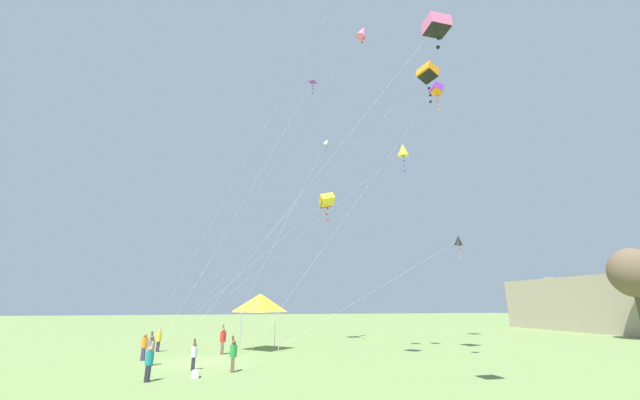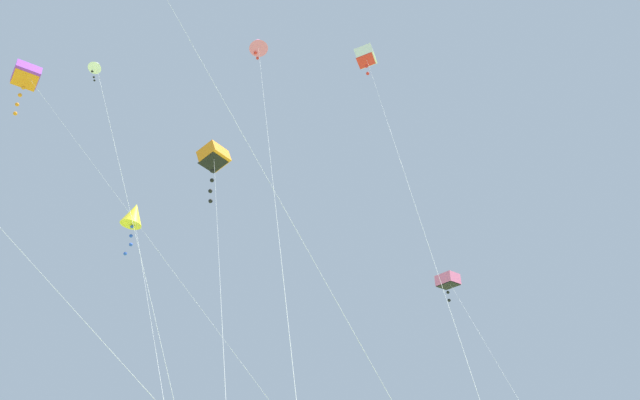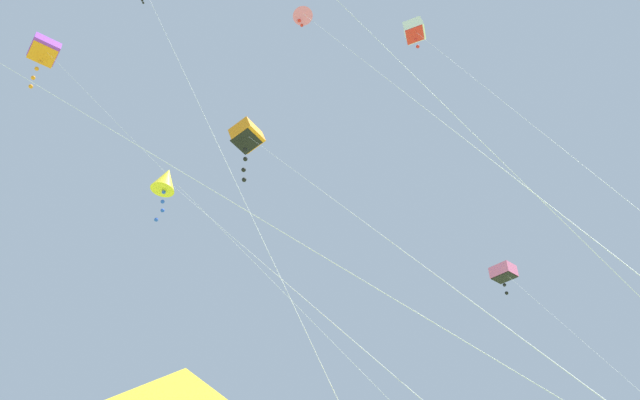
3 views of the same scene
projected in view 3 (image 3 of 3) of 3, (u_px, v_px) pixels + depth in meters
The scene contains 6 objects.
kite_pink_box_0 at pixel (504, 273), 29.87m from camera, with size 8.54×12.43×16.21m.
kite_pink_diamond_1 at pixel (301, 12), 30.01m from camera, with size 8.74×16.10×26.86m.
kite_white_box_2 at pixel (414, 31), 30.73m from camera, with size 9.81×13.26×26.50m.
kite_purple_box_3 at pixel (44, 51), 33.67m from camera, with size 11.13×21.79×28.17m.
kite_yellow_diamond_6 at pixel (166, 180), 25.76m from camera, with size 5.93×20.00×17.63m.
kite_orange_box_7 at pixel (247, 137), 31.42m from camera, with size 10.93×21.59×22.91m.
Camera 3 is at (-9.56, -3.56, 1.25)m, focal length 35.00 mm.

